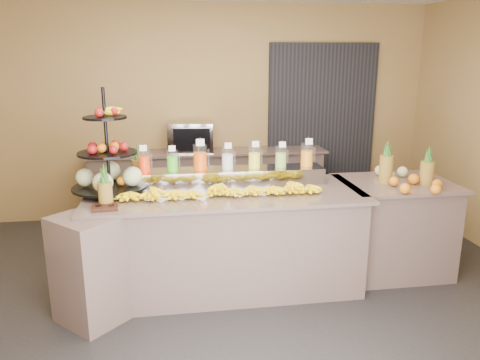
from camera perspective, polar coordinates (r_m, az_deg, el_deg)
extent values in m
plane|color=black|center=(4.32, -1.14, -14.54)|extent=(6.00, 6.00, 0.00)
cube|color=olive|center=(6.31, -4.24, 8.22)|extent=(6.00, 0.02, 2.80)
cube|color=black|center=(6.60, 9.90, 6.58)|extent=(1.50, 0.06, 2.20)
cube|color=gray|center=(4.39, -1.69, -7.51)|extent=(2.40, 0.90, 0.90)
cube|color=gray|center=(4.24, -1.74, -1.68)|extent=(2.50, 1.00, 0.03)
cube|color=gray|center=(4.06, -17.57, -10.22)|extent=(0.71, 0.71, 0.90)
cube|color=gray|center=(4.97, 18.12, -5.59)|extent=(1.00, 0.80, 0.90)
cube|color=gray|center=(4.83, 18.56, -0.40)|extent=(1.08, 0.88, 0.03)
cube|color=gray|center=(6.23, -3.88, -0.76)|extent=(3.00, 0.50, 0.90)
cube|color=gray|center=(6.13, -3.96, 3.43)|extent=(3.10, 0.55, 0.03)
cube|color=gray|center=(4.49, -1.51, 0.45)|extent=(1.85, 0.30, 0.15)
cylinder|color=silver|center=(4.42, -11.61, 2.30)|extent=(0.11, 0.11, 0.21)
cylinder|color=#F32E00|center=(4.43, -11.59, 1.88)|extent=(0.10, 0.10, 0.14)
cylinder|color=gray|center=(4.42, -11.82, 2.91)|extent=(0.01, 0.01, 0.24)
cube|color=white|center=(4.35, -11.73, 3.84)|extent=(0.07, 0.02, 0.06)
cylinder|color=silver|center=(4.42, -8.24, 2.36)|extent=(0.11, 0.11, 0.20)
cylinder|color=#3ABE16|center=(4.42, -8.22, 1.97)|extent=(0.10, 0.10, 0.13)
cylinder|color=gray|center=(4.42, -8.43, 2.94)|extent=(0.01, 0.01, 0.23)
cube|color=white|center=(4.35, -8.29, 3.82)|extent=(0.06, 0.02, 0.05)
cylinder|color=silver|center=(4.42, -4.88, 2.77)|extent=(0.13, 0.13, 0.24)
cylinder|color=#EC4D00|center=(4.43, -4.87, 2.28)|extent=(0.12, 0.12, 0.16)
cylinder|color=gray|center=(4.42, -5.11, 3.48)|extent=(0.01, 0.01, 0.28)
cube|color=white|center=(4.33, -4.87, 4.58)|extent=(0.08, 0.02, 0.07)
cylinder|color=silver|center=(4.45, -1.53, 2.67)|extent=(0.11, 0.11, 0.21)
cylinder|color=silver|center=(4.46, -1.53, 2.26)|extent=(0.10, 0.10, 0.14)
cylinder|color=gray|center=(4.45, -1.73, 3.28)|extent=(0.01, 0.01, 0.24)
cube|color=white|center=(4.37, -1.46, 4.21)|extent=(0.07, 0.02, 0.06)
cylinder|color=silver|center=(4.49, 1.77, 2.82)|extent=(0.12, 0.12, 0.21)
cylinder|color=yellow|center=(4.49, 1.77, 2.39)|extent=(0.11, 0.11, 0.15)
cylinder|color=gray|center=(4.49, 1.57, 3.44)|extent=(0.01, 0.01, 0.25)
cube|color=white|center=(4.41, 1.91, 4.40)|extent=(0.07, 0.02, 0.06)
cylinder|color=silver|center=(4.54, 5.00, 2.84)|extent=(0.11, 0.11, 0.20)
cylinder|color=#87B843|center=(4.55, 4.99, 2.45)|extent=(0.10, 0.10, 0.14)
cylinder|color=gray|center=(4.54, 4.82, 3.43)|extent=(0.01, 0.01, 0.24)
cube|color=white|center=(4.47, 5.19, 4.33)|extent=(0.06, 0.02, 0.06)
cylinder|color=silver|center=(4.61, 8.15, 3.05)|extent=(0.12, 0.12, 0.22)
cylinder|color=orange|center=(4.61, 8.14, 2.62)|extent=(0.11, 0.11, 0.15)
cylinder|color=gray|center=(4.60, 7.96, 3.69)|extent=(0.01, 0.01, 0.26)
cube|color=white|center=(4.53, 8.42, 4.67)|extent=(0.07, 0.02, 0.06)
ellipsoid|color=yellow|center=(4.13, -13.18, -1.65)|extent=(0.22, 0.16, 0.09)
ellipsoid|color=yellow|center=(4.12, -10.75, -1.56)|extent=(0.22, 0.16, 0.09)
ellipsoid|color=yellow|center=(4.12, -8.32, -1.47)|extent=(0.22, 0.16, 0.09)
ellipsoid|color=yellow|center=(4.12, -5.88, -1.37)|extent=(0.22, 0.16, 0.09)
ellipsoid|color=yellow|center=(4.13, -3.45, -1.28)|extent=(0.22, 0.16, 0.09)
ellipsoid|color=yellow|center=(4.15, -1.04, -1.18)|extent=(0.22, 0.16, 0.09)
ellipsoid|color=yellow|center=(4.18, 1.34, -1.08)|extent=(0.22, 0.16, 0.09)
ellipsoid|color=yellow|center=(4.21, 3.69, -0.98)|extent=(0.22, 0.16, 0.09)
ellipsoid|color=yellow|center=(4.25, 6.00, -0.88)|extent=(0.22, 0.16, 0.09)
ellipsoid|color=yellow|center=(4.30, 8.26, -0.78)|extent=(0.22, 0.16, 0.09)
ellipsoid|color=yellow|center=(4.10, -11.04, -0.73)|extent=(0.18, 0.14, 0.08)
ellipsoid|color=yellow|center=(4.12, -2.25, -0.39)|extent=(0.18, 0.14, 0.08)
ellipsoid|color=yellow|center=(4.24, 6.25, -0.05)|extent=(0.18, 0.14, 0.08)
cylinder|color=black|center=(4.28, -15.96, 4.56)|extent=(0.03, 0.03, 0.94)
cylinder|color=black|center=(4.37, -15.57, -0.82)|extent=(0.71, 0.71, 0.02)
cylinder|color=black|center=(4.30, -15.86, 3.20)|extent=(0.55, 0.55, 0.02)
cylinder|color=black|center=(4.25, -16.16, 7.33)|extent=(0.40, 0.40, 0.02)
sphere|color=beige|center=(4.32, -12.92, 0.54)|extent=(0.18, 0.18, 0.18)
sphere|color=maroon|center=(4.27, -13.96, 3.96)|extent=(0.08, 0.08, 0.08)
sphere|color=orange|center=(4.37, -16.98, -0.15)|extent=(0.09, 0.09, 0.09)
cube|color=black|center=(3.91, -16.16, -3.23)|extent=(0.21, 0.17, 0.03)
cylinder|color=brown|center=(3.98, -16.08, -1.66)|extent=(0.12, 0.12, 0.20)
cone|color=#1D511B|center=(3.94, -16.27, 0.83)|extent=(0.06, 0.06, 0.16)
cylinder|color=brown|center=(4.64, -12.27, 1.08)|extent=(0.12, 0.12, 0.23)
cone|color=#1D511B|center=(4.60, -12.40, 3.43)|extent=(0.06, 0.06, 0.16)
cylinder|color=brown|center=(4.73, 17.35, 1.25)|extent=(0.14, 0.14, 0.27)
cylinder|color=brown|center=(4.82, 21.83, 0.80)|extent=(0.13, 0.13, 0.22)
ellipsoid|color=orange|center=(4.59, 20.63, -0.51)|extent=(0.40, 0.27, 0.10)
cube|color=gray|center=(6.08, -6.02, 5.25)|extent=(0.60, 0.44, 0.38)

